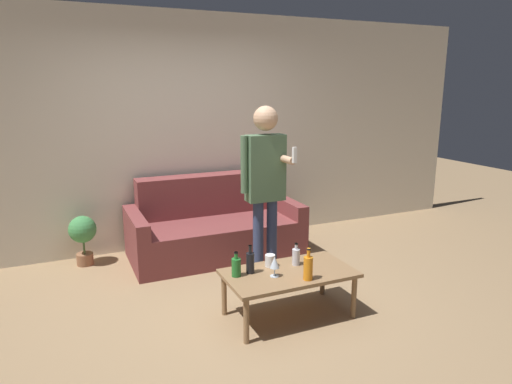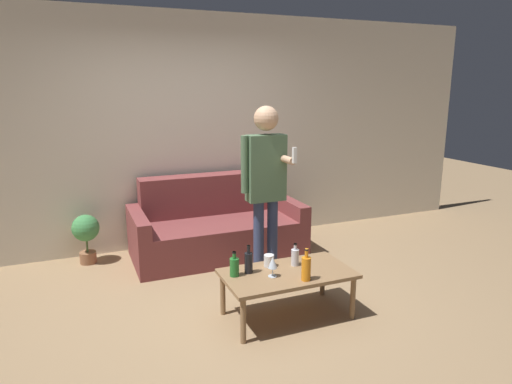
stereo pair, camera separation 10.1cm
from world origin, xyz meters
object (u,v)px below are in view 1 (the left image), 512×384
at_px(bottle_orange, 296,256).
at_px(person_standing_front, 265,178).
at_px(couch, 214,227).
at_px(coffee_table, 289,276).

xyz_separation_m(bottle_orange, person_standing_front, (-0.02, 0.59, 0.56)).
height_order(couch, person_standing_front, person_standing_front).
distance_m(coffee_table, person_standing_front, 0.98).
bearing_deg(bottle_orange, person_standing_front, 91.50).
bearing_deg(coffee_table, couch, 93.17).
bearing_deg(couch, coffee_table, -86.83).
bearing_deg(couch, person_standing_front, -78.36).
distance_m(couch, coffee_table, 1.66).
relative_size(coffee_table, bottle_orange, 5.47).
bearing_deg(person_standing_front, couch, 101.64).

